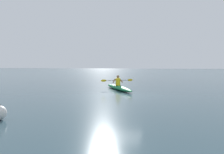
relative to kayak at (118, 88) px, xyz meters
The scene contains 3 objects.
ground_plane 2.98m from the kayak, 102.46° to the left, with size 160.00×160.00×0.00m, color #334C56.
kayak is the anchor object (origin of this frame).
kayaker 0.49m from the kayak, 60.20° to the right, with size 2.15×1.26×0.74m.
Camera 1 is at (-2.34, 13.20, 1.87)m, focal length 36.63 mm.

